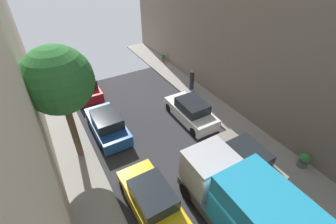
{
  "coord_description": "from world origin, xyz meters",
  "views": [
    {
      "loc": [
        -5.25,
        -3.25,
        10.33
      ],
      "look_at": [
        1.45,
        8.23,
        0.5
      ],
      "focal_mm": 25.54,
      "sensor_mm": 36.0,
      "label": 1
    }
  ],
  "objects": [
    {
      "name": "parked_car_right_3",
      "position": [
        2.7,
        7.27,
        0.72
      ],
      "size": [
        1.78,
        4.2,
        1.57
      ],
      "color": "white",
      "rests_on": "ground"
    },
    {
      "name": "potted_plant_2",
      "position": [
        5.51,
        0.66,
        0.61
      ],
      "size": [
        0.56,
        0.56,
        0.89
      ],
      "color": "slate",
      "rests_on": "sidewalk_right"
    },
    {
      "name": "pedestrian",
      "position": [
        4.96,
        10.44,
        1.07
      ],
      "size": [
        0.4,
        0.36,
        1.72
      ],
      "color": "#2D334C",
      "rests_on": "sidewalk_right"
    },
    {
      "name": "parked_car_left_4",
      "position": [
        -2.7,
        14.2,
        0.72
      ],
      "size": [
        1.78,
        4.2,
        1.57
      ],
      "color": "red",
      "rests_on": "ground"
    },
    {
      "name": "sidewalk_right",
      "position": [
        5.0,
        0.0,
        0.07
      ],
      "size": [
        2.0,
        44.0,
        0.15
      ],
      "primitive_type": "cube",
      "color": "gray",
      "rests_on": "ground"
    },
    {
      "name": "street_tree_0",
      "position": [
        -4.74,
        7.72,
        4.92
      ],
      "size": [
        3.31,
        3.31,
        6.46
      ],
      "color": "brown",
      "rests_on": "sidewalk_left"
    },
    {
      "name": "parked_car_right_2",
      "position": [
        2.7,
        2.23,
        0.72
      ],
      "size": [
        1.78,
        4.2,
        1.57
      ],
      "color": "gray",
      "rests_on": "ground"
    },
    {
      "name": "parked_car_left_2",
      "position": [
        -2.7,
        2.56,
        0.72
      ],
      "size": [
        1.78,
        4.2,
        1.57
      ],
      "color": "gold",
      "rests_on": "ground"
    },
    {
      "name": "potted_plant_0",
      "position": [
        5.58,
        16.23,
        0.54
      ],
      "size": [
        0.42,
        0.42,
        0.72
      ],
      "color": "brown",
      "rests_on": "sidewalk_right"
    },
    {
      "name": "parked_car_left_3",
      "position": [
        -2.7,
        8.74,
        0.72
      ],
      "size": [
        1.78,
        4.2,
        1.57
      ],
      "color": "#194799",
      "rests_on": "ground"
    },
    {
      "name": "delivery_truck",
      "position": [
        0.0,
        -0.55,
        1.79
      ],
      "size": [
        2.26,
        6.6,
        3.38
      ],
      "color": "#4C4C51",
      "rests_on": "ground"
    }
  ]
}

